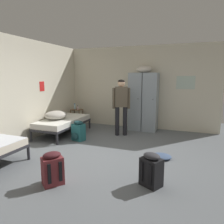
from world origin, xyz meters
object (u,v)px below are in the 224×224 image
(backpack_maroon, at_px, (52,169))
(shelf_unit, at_px, (77,115))
(backpack_black, at_px, (152,170))
(locker_bank, at_px, (143,101))
(bed_left_rear, at_px, (63,122))
(lotion_bottle, at_px, (78,108))
(bedding_heap, at_px, (56,115))
(person_traveler, at_px, (121,102))
(water_bottle, at_px, (75,107))
(clothes_pile_denim, at_px, (161,156))
(backpack_teal, at_px, (78,131))

(backpack_maroon, bearing_deg, shelf_unit, 114.81)
(backpack_black, bearing_deg, locker_bank, 104.69)
(bed_left_rear, xyz_separation_m, lotion_bottle, (-0.18, 1.20, 0.25))
(bedding_heap, distance_m, lotion_bottle, 1.36)
(locker_bank, distance_m, backpack_black, 3.64)
(bedding_heap, xyz_separation_m, person_traveler, (1.80, 0.70, 0.38))
(shelf_unit, distance_m, water_bottle, 0.33)
(shelf_unit, distance_m, lotion_bottle, 0.30)
(shelf_unit, xyz_separation_m, person_traveler, (1.92, -0.71, 0.65))
(locker_bank, bearing_deg, clothes_pile_denim, -68.18)
(bed_left_rear, height_order, clothes_pile_denim, bed_left_rear)
(shelf_unit, distance_m, backpack_black, 4.68)
(clothes_pile_denim, bearing_deg, backpack_maroon, -131.19)
(locker_bank, relative_size, lotion_bottle, 14.10)
(clothes_pile_denim, bearing_deg, locker_bank, 111.82)
(locker_bank, relative_size, water_bottle, 10.15)
(person_traveler, relative_size, lotion_bottle, 11.26)
(bedding_heap, bearing_deg, shelf_unit, 94.66)
(person_traveler, bearing_deg, locker_bank, 60.84)
(locker_bank, bearing_deg, person_traveler, -119.16)
(locker_bank, xyz_separation_m, water_bottle, (-2.47, -0.12, -0.31))
(person_traveler, distance_m, water_bottle, 2.15)
(bedding_heap, relative_size, clothes_pile_denim, 1.58)
(water_bottle, relative_size, lotion_bottle, 1.39)
(bedding_heap, xyz_separation_m, water_bottle, (-0.19, 1.42, 0.05))
(shelf_unit, relative_size, backpack_maroon, 1.04)
(water_bottle, distance_m, lotion_bottle, 0.16)
(backpack_black, bearing_deg, bedding_heap, 148.94)
(lotion_bottle, bearing_deg, shelf_unit, 150.26)
(bed_left_rear, bearing_deg, backpack_teal, -27.72)
(bedding_heap, relative_size, backpack_black, 1.26)
(water_bottle, xyz_separation_m, clothes_pile_denim, (3.37, -2.13, -0.62))
(clothes_pile_denim, bearing_deg, bed_left_rear, 163.93)
(shelf_unit, height_order, clothes_pile_denim, shelf_unit)
(backpack_teal, bearing_deg, water_bottle, 122.94)
(clothes_pile_denim, bearing_deg, bedding_heap, 167.40)
(bedding_heap, height_order, backpack_teal, bedding_heap)
(locker_bank, xyz_separation_m, backpack_black, (0.91, -3.46, -0.71))
(person_traveler, xyz_separation_m, backpack_black, (1.38, -2.61, -0.74))
(shelf_unit, relative_size, bed_left_rear, 0.30)
(locker_bank, bearing_deg, backpack_black, -75.31)
(water_bottle, xyz_separation_m, lotion_bottle, (0.15, -0.06, -0.03))
(shelf_unit, bearing_deg, person_traveler, -20.29)
(locker_bank, relative_size, bedding_heap, 2.98)
(locker_bank, xyz_separation_m, shelf_unit, (-2.39, -0.14, -0.62))
(bed_left_rear, relative_size, clothes_pile_denim, 4.32)
(shelf_unit, height_order, backpack_maroon, shelf_unit)
(shelf_unit, bearing_deg, locker_bank, 3.31)
(bed_left_rear, distance_m, lotion_bottle, 1.24)
(locker_bank, xyz_separation_m, bed_left_rear, (-2.14, -1.38, -0.59))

